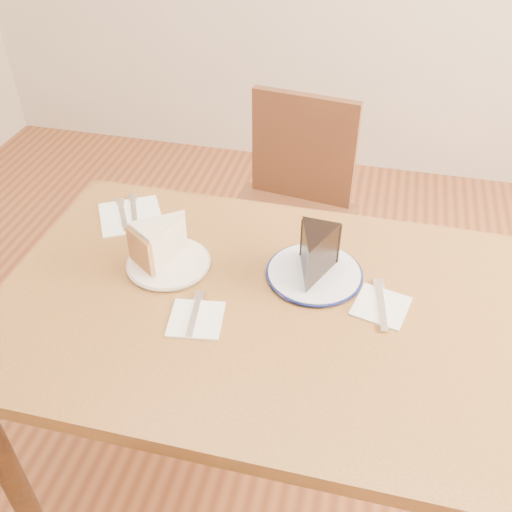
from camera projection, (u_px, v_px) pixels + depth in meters
The scene contains 14 objects.
ground at pixel (256, 474), 1.78m from camera, with size 4.00×4.00×0.00m, color #542A16.
table at pixel (255, 331), 1.37m from camera, with size 1.20×0.80×0.75m.
chair_far at pixel (289, 216), 2.01m from camera, with size 0.49×0.49×0.89m.
plate_cream at pixel (169, 263), 1.41m from camera, with size 0.20×0.20×0.01m, color white.
plate_navy at pixel (314, 273), 1.38m from camera, with size 0.22×0.22×0.01m, color white.
carrot_cake at pixel (165, 240), 1.39m from camera, with size 0.09×0.13×0.09m, color #F3E6C9, non-canonical shape.
chocolate_cake at pixel (314, 258), 1.33m from camera, with size 0.09×0.13×0.11m, color black, non-canonical shape.
napkin_cream at pixel (196, 319), 1.26m from camera, with size 0.12×0.12×0.00m, color white.
napkin_navy at pixel (381, 306), 1.29m from camera, with size 0.12×0.12×0.00m, color white.
napkin_spare at pixel (131, 216), 1.57m from camera, with size 0.16×0.16×0.00m, color white.
fork_cream at pixel (195, 313), 1.27m from camera, with size 0.01×0.14×0.00m, color silver.
knife_navy at pixel (381, 304), 1.29m from camera, with size 0.02×0.17×0.00m, color silver.
fork_spare at pixel (134, 209), 1.59m from camera, with size 0.01×0.14×0.00m, color silver.
knife_spare at pixel (123, 215), 1.57m from camera, with size 0.01×0.16×0.00m, color silver.
Camera 1 is at (0.23, -0.92, 1.66)m, focal length 40.00 mm.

